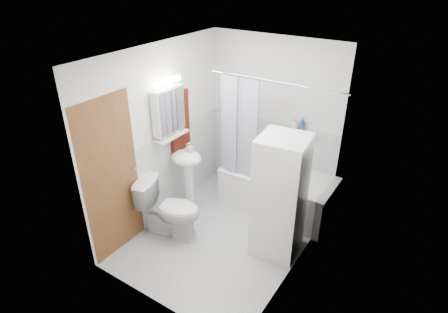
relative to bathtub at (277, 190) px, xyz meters
The scene contains 20 objects.
floor 1.03m from the bathtub, 109.16° to the right, with size 2.60×2.60×0.00m, color #B6B6BB.
room_walls 1.51m from the bathtub, 109.16° to the right, with size 2.60×2.60×2.60m.
wainscot 0.75m from the bathtub, 117.02° to the right, with size 1.98×2.58×2.58m.
door 2.05m from the bathtub, 130.82° to the right, with size 0.05×2.00×2.00m.
bathtub is the anchor object (origin of this frame).
tub_spout 0.70m from the bathtub, 58.78° to the left, with size 0.04×0.04×0.12m, color silver.
curtain_rod 1.70m from the bathtub, 90.00° to the right, with size 0.02×0.02×1.75m, color silver.
shower_curtain 1.09m from the bathtub, 148.09° to the right, with size 0.55×0.02×1.45m.
sink 1.33m from the bathtub, 147.16° to the right, with size 0.44×0.37×1.04m.
medicine_cabinet 1.92m from the bathtub, 146.19° to the right, with size 0.13×0.50×0.71m.
shelf 1.70m from the bathtub, 145.87° to the right, with size 0.18×0.54×0.03m, color silver.
shower_caddy 0.91m from the bathtub, 52.00° to the left, with size 0.22×0.06×0.02m, color silver.
towel 1.70m from the bathtub, 155.63° to the right, with size 0.07×0.35×0.86m.
washer_dryer 0.94m from the bathtub, 64.51° to the right, with size 0.61×0.60×1.55m.
toilet 1.57m from the bathtub, 126.14° to the right, with size 0.45×0.81×0.80m, color white.
soap_pump 1.38m from the bathtub, 146.95° to the right, with size 0.08×0.17×0.08m, color gray.
shelf_bottle 1.80m from the bathtub, 141.28° to the right, with size 0.07×0.18×0.07m, color gray.
shelf_cup 1.68m from the bathtub, 149.94° to the right, with size 0.10×0.09×0.10m, color gray.
shampoo_a 0.95m from the bathtub, 84.59° to the left, with size 0.13×0.17×0.13m, color gray.
shampoo_b 0.94m from the bathtub, 64.84° to the left, with size 0.08×0.21×0.08m, color navy.
Camera 1 is at (2.13, -3.27, 3.27)m, focal length 30.00 mm.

